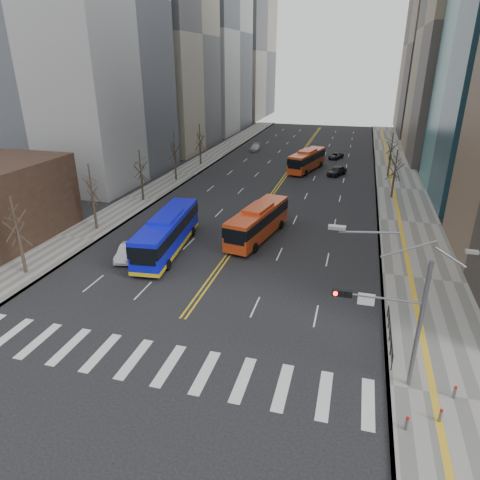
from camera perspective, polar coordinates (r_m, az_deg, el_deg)
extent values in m
plane|color=black|center=(28.16, -11.74, -15.65)|extent=(220.00, 220.00, 0.00)
cube|color=slate|center=(66.85, 20.58, 6.42)|extent=(7.00, 130.00, 0.15)
cube|color=slate|center=(72.02, -7.60, 8.77)|extent=(5.00, 130.00, 0.15)
cube|color=silver|center=(33.78, -28.40, -11.08)|extent=(0.70, 4.00, 0.01)
cube|color=silver|center=(32.31, -25.26, -12.03)|extent=(0.70, 4.00, 0.01)
cube|color=silver|center=(30.96, -21.82, -13.03)|extent=(0.70, 4.00, 0.01)
cube|color=silver|center=(29.73, -18.05, -14.06)|extent=(0.70, 4.00, 0.01)
cube|color=silver|center=(28.64, -13.93, -15.11)|extent=(0.70, 4.00, 0.01)
cube|color=silver|center=(27.71, -9.46, -16.16)|extent=(0.70, 4.00, 0.01)
cube|color=silver|center=(26.96, -4.67, -17.16)|extent=(0.70, 4.00, 0.01)
cube|color=silver|center=(26.40, 0.41, -18.10)|extent=(0.70, 4.00, 0.01)
cube|color=silver|center=(26.04, 5.73, -18.92)|extent=(0.70, 4.00, 0.01)
cube|color=silver|center=(25.89, 11.19, -19.61)|extent=(0.70, 4.00, 0.01)
cube|color=silver|center=(25.96, 16.72, -20.13)|extent=(0.70, 4.00, 0.01)
cube|color=gold|center=(77.09, 6.78, 9.69)|extent=(0.15, 100.00, 0.01)
cube|color=gold|center=(77.03, 7.07, 9.66)|extent=(0.15, 100.00, 0.01)
cube|color=gray|center=(95.20, -11.91, 25.20)|extent=(22.00, 22.00, 44.00)
cube|color=#969699|center=(119.74, -5.12, 25.93)|extent=(20.00, 26.00, 48.00)
cube|color=gray|center=(149.76, -0.05, 23.84)|extent=(18.00, 30.00, 40.00)
cube|color=brown|center=(123.64, 25.90, 22.46)|extent=(18.00, 30.00, 42.00)
cylinder|color=slate|center=(25.43, 22.77, -10.73)|extent=(0.24, 0.24, 8.00)
cylinder|color=slate|center=(24.40, 18.05, -7.34)|extent=(4.50, 0.12, 0.12)
cube|color=black|center=(24.33, 13.46, -6.88)|extent=(1.10, 0.28, 0.38)
cylinder|color=#FF190C|center=(24.19, 12.60, -6.98)|extent=(0.24, 0.08, 0.24)
cylinder|color=black|center=(24.19, 13.44, -7.07)|extent=(0.24, 0.08, 0.24)
cylinder|color=black|center=(24.19, 14.27, -7.15)|extent=(0.24, 0.08, 0.24)
cube|color=silver|center=(24.45, 16.47, -7.60)|extent=(0.90, 0.06, 0.70)
cube|color=#999993|center=(22.74, 12.82, 1.64)|extent=(0.90, 0.35, 0.18)
cube|color=black|center=(30.16, 19.47, -11.03)|extent=(0.04, 6.00, 0.04)
cylinder|color=black|center=(27.99, 19.61, -15.23)|extent=(0.06, 0.06, 1.00)
cylinder|color=black|center=(29.20, 19.47, -13.45)|extent=(0.06, 0.06, 1.00)
cylinder|color=black|center=(30.44, 19.34, -11.82)|extent=(0.06, 0.06, 1.00)
cylinder|color=black|center=(31.69, 19.23, -10.31)|extent=(0.06, 0.06, 1.00)
cylinder|color=black|center=(32.97, 19.12, -8.92)|extent=(0.06, 0.06, 1.00)
cylinder|color=slate|center=(24.74, 21.33, -21.90)|extent=(0.16, 0.16, 0.70)
cylinder|color=#B2140F|center=(24.48, 21.46, -21.25)|extent=(0.17, 0.17, 0.10)
cylinder|color=slate|center=(25.77, 25.14, -20.51)|extent=(0.16, 0.16, 0.70)
cylinder|color=#B2140F|center=(25.52, 25.29, -19.87)|extent=(0.17, 0.17, 0.10)
cylinder|color=slate|center=(27.48, 26.68, -17.76)|extent=(0.16, 0.16, 0.70)
cylinder|color=#B2140F|center=(27.25, 26.83, -17.15)|extent=(0.17, 0.17, 0.10)
cylinder|color=#2E231C|center=(41.40, -27.02, -1.70)|extent=(0.28, 0.28, 3.75)
cylinder|color=#2E231C|center=(49.32, -18.80, 3.43)|extent=(0.28, 0.28, 3.90)
cylinder|color=#2E231C|center=(58.31, -12.90, 6.82)|extent=(0.28, 0.28, 3.60)
cylinder|color=#2E231C|center=(67.82, -8.59, 9.52)|extent=(0.28, 0.28, 4.00)
cylinder|color=#2E231C|center=(77.78, -5.31, 11.29)|extent=(0.28, 0.28, 3.80)
cylinder|color=#2E231C|center=(61.48, 19.70, 6.82)|extent=(0.28, 0.28, 3.50)
cylinder|color=#2E231C|center=(73.09, 19.25, 9.37)|extent=(0.28, 0.28, 3.75)
cube|color=#0E13DA|center=(42.06, -9.66, 0.98)|extent=(3.97, 13.06, 3.08)
cube|color=black|center=(41.85, -9.71, 1.73)|extent=(4.03, 13.09, 1.10)
cube|color=#0E13DA|center=(41.49, -9.80, 3.08)|extent=(2.59, 4.69, 0.40)
cube|color=#DCBB0B|center=(42.57, -9.54, -0.69)|extent=(4.03, 13.09, 0.35)
cylinder|color=black|center=(39.57, -13.26, -2.96)|extent=(0.40, 1.03, 1.00)
cylinder|color=black|center=(38.65, -9.58, -3.29)|extent=(0.40, 1.03, 1.00)
cylinder|color=black|center=(46.59, -9.49, 1.35)|extent=(0.40, 1.03, 1.00)
cylinder|color=black|center=(45.81, -6.32, 1.16)|extent=(0.40, 1.03, 1.00)
cube|color=#C13914|center=(44.55, 2.39, 2.41)|extent=(4.46, 11.33, 2.87)
cube|color=black|center=(44.35, 2.40, 3.09)|extent=(4.52, 11.36, 1.03)
cube|color=#C13914|center=(44.04, 2.42, 4.28)|extent=(2.67, 4.17, 0.40)
cylinder|color=black|center=(42.54, -1.10, -0.45)|extent=(0.47, 1.04, 1.00)
cylinder|color=black|center=(41.56, 1.99, -1.04)|extent=(0.47, 1.04, 1.00)
cylinder|color=black|center=(48.51, 2.68, 2.52)|extent=(0.47, 1.04, 1.00)
cylinder|color=black|center=(47.64, 5.46, 2.06)|extent=(0.47, 1.04, 1.00)
cube|color=#C13914|center=(74.30, 8.93, 10.48)|extent=(5.08, 11.35, 2.87)
cube|color=black|center=(74.18, 8.95, 10.91)|extent=(5.15, 11.38, 1.03)
cube|color=#C13914|center=(73.99, 9.00, 11.64)|extent=(2.88, 4.24, 0.40)
cylinder|color=black|center=(71.81, 6.89, 9.12)|extent=(0.53, 1.04, 1.00)
cylinder|color=black|center=(70.92, 8.78, 8.84)|extent=(0.53, 1.04, 1.00)
cylinder|color=black|center=(78.24, 8.94, 10.14)|extent=(0.53, 1.04, 1.00)
cylinder|color=black|center=(77.43, 10.70, 9.89)|extent=(0.53, 1.04, 1.00)
imported|color=silver|center=(41.61, -14.76, -1.54)|extent=(2.12, 4.25, 1.34)
imported|color=black|center=(72.14, 12.78, 8.98)|extent=(3.37, 4.69, 1.48)
imported|color=#ADACB2|center=(90.95, 2.05, 12.24)|extent=(2.24, 4.62, 1.30)
imported|color=black|center=(84.95, 12.66, 10.89)|extent=(3.04, 4.26, 1.08)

